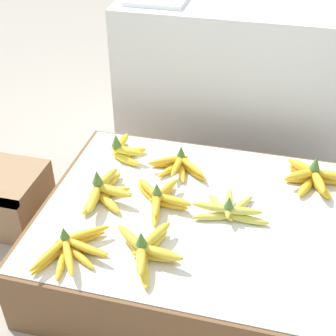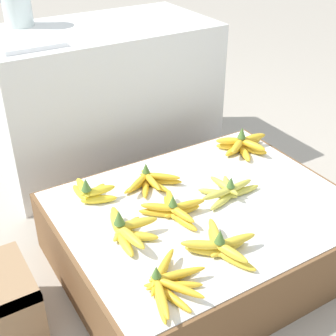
# 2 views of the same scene
# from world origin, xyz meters

# --- Properties ---
(ground_plane) EXTENTS (10.00, 10.00, 0.00)m
(ground_plane) POSITION_xyz_m (0.00, 0.00, 0.00)
(ground_plane) COLOR #A89E8E
(display_platform) EXTENTS (1.03, 0.81, 0.25)m
(display_platform) POSITION_xyz_m (0.00, 0.00, 0.13)
(display_platform) COLOR brown
(display_platform) RESTS_ON ground_plane
(back_vendor_table) EXTENTS (1.04, 0.56, 0.69)m
(back_vendor_table) POSITION_xyz_m (0.01, 0.88, 0.35)
(back_vendor_table) COLOR white
(back_vendor_table) RESTS_ON ground_plane
(banana_bunch_front_left) EXTENTS (0.21, 0.24, 0.08)m
(banana_bunch_front_left) POSITION_xyz_m (-0.32, -0.28, 0.28)
(banana_bunch_front_left) COLOR gold
(banana_bunch_front_left) RESTS_ON display_platform
(banana_bunch_front_midleft) EXTENTS (0.23, 0.25, 0.10)m
(banana_bunch_front_midleft) POSITION_xyz_m (-0.11, -0.23, 0.28)
(banana_bunch_front_midleft) COLOR gold
(banana_bunch_front_midleft) RESTS_ON display_platform
(banana_bunch_middle_left) EXTENTS (0.17, 0.27, 0.11)m
(banana_bunch_middle_left) POSITION_xyz_m (-0.32, -0.01, 0.29)
(banana_bunch_middle_left) COLOR gold
(banana_bunch_middle_left) RESTS_ON display_platform
(banana_bunch_middle_midleft) EXTENTS (0.22, 0.23, 0.09)m
(banana_bunch_middle_midleft) POSITION_xyz_m (-0.13, 0.01, 0.28)
(banana_bunch_middle_midleft) COLOR gold
(banana_bunch_middle_midleft) RESTS_ON display_platform
(banana_bunch_middle_midright) EXTENTS (0.25, 0.17, 0.09)m
(banana_bunch_middle_midright) POSITION_xyz_m (0.10, 0.01, 0.28)
(banana_bunch_middle_midright) COLOR gold
(banana_bunch_middle_midright) RESTS_ON display_platform
(banana_bunch_back_left) EXTENTS (0.13, 0.17, 0.11)m
(banana_bunch_back_left) POSITION_xyz_m (-0.33, 0.25, 0.29)
(banana_bunch_back_left) COLOR yellow
(banana_bunch_back_left) RESTS_ON display_platform
(banana_bunch_back_midleft) EXTENTS (0.23, 0.16, 0.09)m
(banana_bunch_back_midleft) POSITION_xyz_m (-0.11, 0.21, 0.28)
(banana_bunch_back_midleft) COLOR gold
(banana_bunch_back_midleft) RESTS_ON display_platform
(banana_bunch_back_right) EXTENTS (0.23, 0.19, 0.11)m
(banana_bunch_back_right) POSITION_xyz_m (0.36, 0.24, 0.29)
(banana_bunch_back_right) COLOR gold
(banana_bunch_back_right) RESTS_ON display_platform
(glass_jar) EXTENTS (0.13, 0.13, 0.22)m
(glass_jar) POSITION_xyz_m (-0.28, 1.07, 0.80)
(glass_jar) COLOR silver
(glass_jar) RESTS_ON back_vendor_table
(foam_tray_white) EXTENTS (0.24, 0.20, 0.02)m
(foam_tray_white) POSITION_xyz_m (-0.33, 0.76, 0.70)
(foam_tray_white) COLOR white
(foam_tray_white) RESTS_ON back_vendor_table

